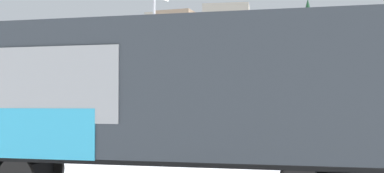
% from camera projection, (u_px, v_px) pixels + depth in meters
% --- Properties ---
extents(freight_car, '(13.27, 3.49, 4.29)m').
position_uv_depth(freight_car, '(157.00, 93.00, 11.13)').
color(freight_car, '#33383D').
rests_on(freight_car, ground_plane).
extents(flagpole, '(0.48, 1.26, 7.97)m').
position_uv_depth(flagpole, '(156.00, 45.00, 21.34)').
color(flagpole, silver).
rests_on(flagpole, ground_plane).
extents(hillside, '(124.90, 34.95, 16.18)m').
position_uv_depth(hillside, '(265.00, 77.00, 69.51)').
color(hillside, silver).
rests_on(hillside, ground_plane).
extents(parked_car_tan, '(4.45, 2.33, 1.67)m').
position_uv_depth(parked_car_tan, '(131.00, 137.00, 18.45)').
color(parked_car_tan, '#9E8966').
rests_on(parked_car_tan, ground_plane).
extents(parked_car_black, '(4.71, 2.48, 1.56)m').
position_uv_depth(parked_car_black, '(275.00, 141.00, 17.11)').
color(parked_car_black, black).
rests_on(parked_car_black, ground_plane).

